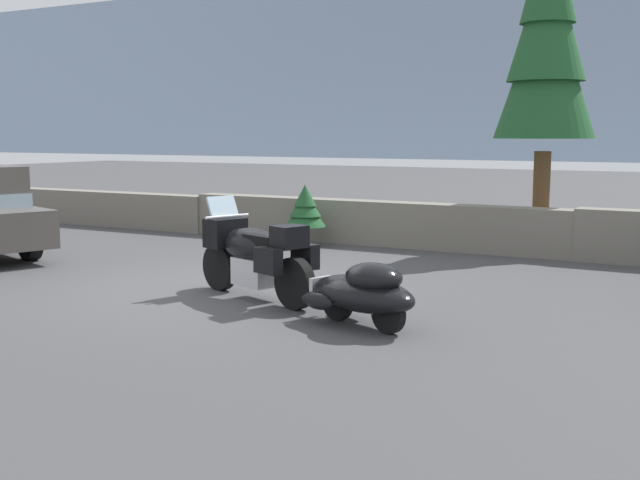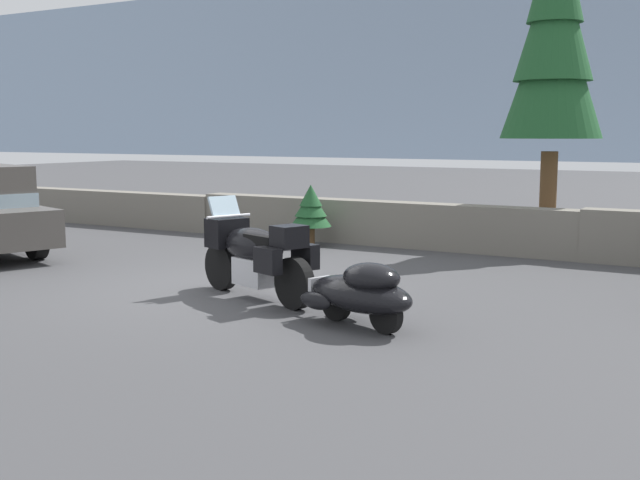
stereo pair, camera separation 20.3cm
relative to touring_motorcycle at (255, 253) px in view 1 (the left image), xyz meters
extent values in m
plane|color=#424244|center=(-0.91, 0.19, -0.62)|extent=(80.00, 80.00, 0.00)
cube|color=slate|center=(-8.91, 5.43, -0.21)|extent=(8.00, 0.50, 0.81)
cube|color=slate|center=(-0.91, 5.49, -0.19)|extent=(8.00, 0.51, 0.87)
cylinder|color=black|center=(-0.77, 0.28, -0.29)|extent=(0.67, 0.36, 0.66)
cylinder|color=black|center=(0.78, -0.28, -0.29)|extent=(0.67, 0.36, 0.66)
cube|color=silver|center=(0.05, -0.02, -0.24)|extent=(0.71, 0.62, 0.36)
ellipsoid|color=black|center=(-0.04, 0.01, 0.09)|extent=(1.28, 0.82, 0.48)
cube|color=black|center=(-0.63, 0.23, 0.21)|extent=(0.52, 0.61, 0.40)
cube|color=#9EB7C6|center=(-0.68, 0.24, 0.54)|extent=(0.33, 0.48, 0.34)
cube|color=black|center=(0.24, -0.09, 0.19)|extent=(0.65, 0.53, 0.16)
cube|color=black|center=(0.69, -0.25, 0.29)|extent=(0.44, 0.48, 0.28)
cube|color=black|center=(0.54, -0.51, 0.01)|extent=(0.43, 0.29, 0.32)
cube|color=black|center=(0.74, 0.05, 0.01)|extent=(0.43, 0.29, 0.32)
cylinder|color=silver|center=(-0.58, 0.21, 0.44)|extent=(0.28, 0.67, 0.04)
cylinder|color=silver|center=(-0.72, 0.26, -0.04)|extent=(0.26, 0.15, 0.54)
cylinder|color=black|center=(1.52, -0.55, -0.40)|extent=(0.45, 0.24, 0.44)
cylinder|color=black|center=(2.30, -0.83, -0.40)|extent=(0.45, 0.24, 0.44)
ellipsoid|color=black|center=(1.91, -0.69, -0.24)|extent=(1.64, 1.15, 0.40)
ellipsoid|color=black|center=(2.08, -0.75, -0.02)|extent=(0.87, 0.77, 0.32)
cube|color=silver|center=(1.24, -0.45, -0.26)|extent=(0.17, 0.32, 0.24)
ellipsoid|color=black|center=(1.42, -0.85, -0.34)|extent=(0.54, 0.31, 0.20)
ellipsoid|color=black|center=(1.63, -0.25, -0.34)|extent=(0.54, 0.31, 0.20)
cylinder|color=silver|center=(0.88, -0.32, -0.35)|extent=(0.68, 0.28, 0.05)
cylinder|color=black|center=(-5.24, 0.86, -0.28)|extent=(0.71, 0.43, 0.68)
cylinder|color=brown|center=(2.19, 6.67, 0.31)|extent=(0.32, 0.32, 1.86)
cone|color=#1E5128|center=(2.19, 6.67, 2.94)|extent=(1.89, 1.89, 2.93)
cone|color=#1E5128|center=(2.19, 6.67, 3.82)|extent=(1.46, 1.46, 2.56)
cylinder|color=brown|center=(-1.87, 4.64, -0.45)|extent=(0.16, 0.16, 0.35)
cone|color=#1E5128|center=(-1.87, 4.64, 0.05)|extent=(0.81, 0.81, 0.55)
cone|color=#1E5128|center=(-1.87, 4.64, 0.21)|extent=(0.63, 0.63, 0.48)
cone|color=#1E5128|center=(-1.87, 4.64, 0.38)|extent=(0.45, 0.45, 0.41)
camera|label=1|loc=(5.71, -8.64, 1.57)|focal=44.29mm
camera|label=2|loc=(5.88, -8.54, 1.57)|focal=44.29mm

